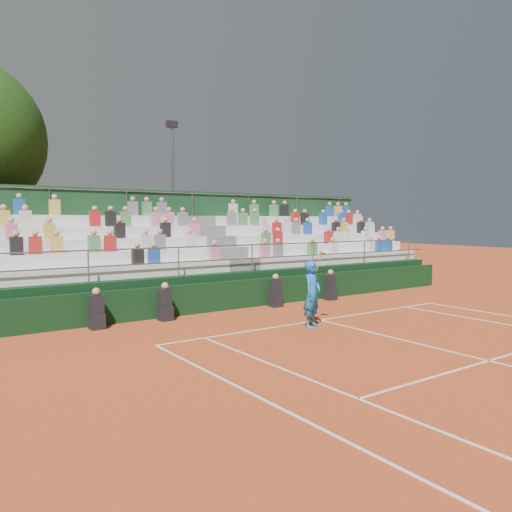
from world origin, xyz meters
TOP-DOWN VIEW (x-y plane):
  - ground at (0.00, 0.00)m, footprint 90.00×90.00m
  - courtside_wall at (0.00, 3.20)m, footprint 20.00×0.15m
  - line_officials at (-1.68, 2.75)m, footprint 9.52×0.40m
  - grandstand at (0.01, 6.44)m, footprint 20.00×5.20m
  - tennis_player at (-0.88, -0.60)m, footprint 0.95×0.70m
  - floodlight_mast at (1.40, 13.35)m, footprint 0.60×0.25m

SIDE VIEW (x-z plane):
  - ground at x=0.00m, z-range 0.00..0.00m
  - line_officials at x=-1.68m, z-range -0.12..1.07m
  - courtside_wall at x=0.00m, z-range 0.00..1.00m
  - tennis_player at x=-0.88m, z-range -0.14..2.08m
  - grandstand at x=0.01m, z-range -1.12..3.28m
  - floodlight_mast at x=1.40m, z-range 0.68..9.09m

